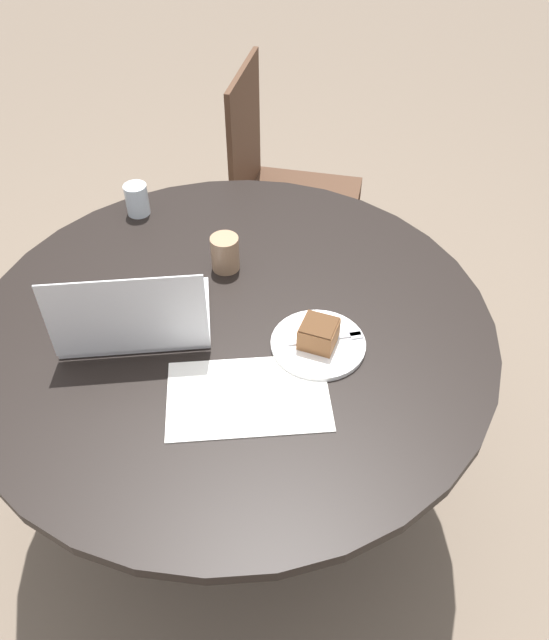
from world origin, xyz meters
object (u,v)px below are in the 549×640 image
Objects in this scene: coffee_glass at (225,253)px; plate at (318,344)px; laptop at (135,316)px; chair at (280,194)px.

plate is at bearing 96.48° from coffee_glass.
plate is 0.42m from laptop.
laptop is at bearing -40.21° from plate.
chair reaches higher than coffee_glass.
coffee_glass is at bearing 43.10° from laptop.
plate is 0.53× the size of laptop.
coffee_glass reaches higher than plate.
coffee_glass is at bearing 0.43° from chair.
chair is 0.79m from coffee_glass.
chair is at bearing -117.76° from plate.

